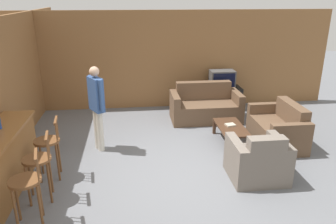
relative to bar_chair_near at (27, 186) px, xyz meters
name	(u,v)px	position (x,y,z in m)	size (l,w,h in m)	color
ground_plane	(179,173)	(2.20, 1.11, -0.60)	(24.00, 24.00, 0.00)	slate
wall_back	(160,60)	(2.20, 4.82, 0.70)	(9.40, 0.08, 2.60)	olive
wall_left	(7,87)	(-0.96, 2.46, 0.70)	(0.08, 8.71, 2.60)	olive
bar_chair_near	(27,186)	(0.00, 0.00, 0.00)	(0.51, 0.51, 1.05)	brown
bar_chair_mid	(38,164)	(0.00, 0.60, 0.00)	(0.49, 0.49, 1.05)	brown
bar_chair_far	(48,145)	(0.00, 1.24, 0.00)	(0.47, 0.47, 1.05)	brown
couch_far	(205,107)	(3.23, 3.65, -0.28)	(1.71, 0.88, 0.90)	brown
armchair_near	(258,161)	(3.49, 0.79, -0.27)	(0.92, 0.84, 0.88)	#70665B
loveseat_right	(278,129)	(4.44, 2.11, -0.28)	(0.81, 1.40, 0.87)	brown
coffee_table	(231,129)	(3.47, 2.25, -0.29)	(0.53, 1.06, 0.36)	#472D1E
tv_unit	(221,98)	(3.84, 4.42, -0.30)	(1.06, 0.53, 0.60)	black
tv	(222,79)	(3.84, 4.42, 0.23)	(0.65, 0.42, 0.47)	#4C4C4C
book_on_table	(230,125)	(3.46, 2.31, -0.22)	(0.23, 0.20, 0.03)	#B7AD99
person_by_window	(97,104)	(0.73, 2.24, 0.37)	(0.34, 0.48, 1.70)	silver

